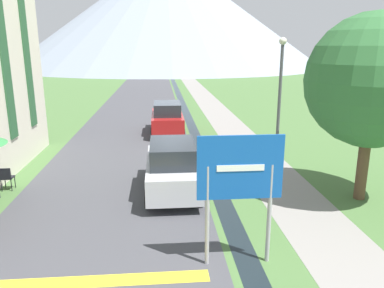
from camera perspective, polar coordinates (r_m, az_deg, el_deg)
name	(u,v)px	position (r m, az deg, el deg)	size (l,w,h in m)	color
ground_plane	(173,128)	(23.39, -2.91, 2.49)	(160.00, 160.00, 0.00)	#476B38
road	(140,104)	(33.26, -7.89, 6.05)	(6.40, 60.00, 0.01)	#424247
footpath	(209,103)	(33.50, 2.65, 6.23)	(2.20, 60.00, 0.01)	gray
drainage_channel	(182,104)	(33.27, -1.48, 6.18)	(0.60, 60.00, 0.00)	black
mountain_distant	(166,11)	(94.58, -3.91, 19.53)	(73.16, 73.16, 25.80)	gray
road_sign	(240,180)	(8.41, 7.30, -5.44)	(1.93, 0.11, 3.09)	#9E9EA3
parked_car_near	(172,167)	(12.92, -2.99, -3.53)	(1.85, 4.17, 1.82)	#B2B2B7
parked_car_far	(167,118)	(21.74, -3.80, 3.99)	(1.87, 4.15, 1.82)	#A31919
cafe_chair_far_left	(6,177)	(14.67, -26.44, -4.48)	(0.40, 0.40, 0.85)	black
streetlamp	(280,96)	(14.73, 13.21, 7.17)	(0.28, 0.28, 5.26)	#515156
tree_by_path	(373,81)	(12.98, 25.86, 8.63)	(4.18, 4.18, 6.00)	brown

